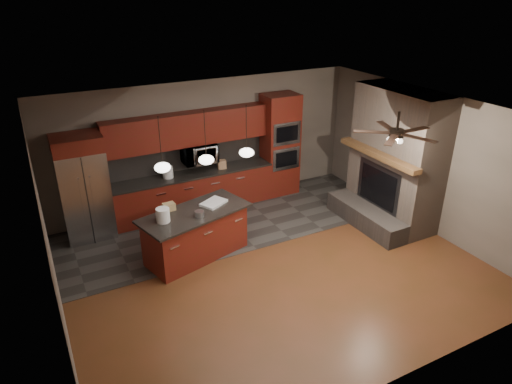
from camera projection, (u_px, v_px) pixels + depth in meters
ground at (272, 265)px, 8.23m from camera, size 7.00×7.00×0.00m
ceiling at (275, 114)px, 7.05m from camera, size 7.00×6.00×0.02m
back_wall at (206, 144)px, 10.05m from camera, size 7.00×0.02×2.80m
right_wall at (426, 161)px, 9.11m from camera, size 0.02×6.00×2.80m
left_wall at (49, 246)px, 6.18m from camera, size 0.02×6.00×2.80m
slate_tile_patch at (231, 222)px, 9.68m from camera, size 7.00×2.40×0.01m
fireplace_column at (393, 163)px, 9.28m from camera, size 1.30×2.10×2.80m
back_cabinetry at (192, 173)px, 9.86m from camera, size 3.59×0.64×2.20m
oven_tower at (280, 145)px, 10.61m from camera, size 0.80×0.63×2.38m
microwave at (199, 153)px, 9.78m from camera, size 0.73×0.41×0.50m
refrigerator at (84, 188)px, 8.76m from camera, size 0.90×0.75×2.10m
kitchen_island at (196, 234)px, 8.33m from camera, size 2.15×1.39×0.92m
white_bucket at (163, 215)px, 7.76m from camera, size 0.32×0.32×0.25m
paint_can at (199, 214)px, 7.94m from camera, size 0.23×0.23×0.11m
paint_tray at (214, 203)px, 8.42m from camera, size 0.55×0.50×0.05m
cardboard_box at (169, 207)px, 8.17m from camera, size 0.22×0.17×0.13m
counter_bucket at (168, 172)px, 9.55m from camera, size 0.25×0.25×0.25m
counter_box at (222, 164)px, 10.03m from camera, size 0.20×0.17×0.20m
pendant_left at (163, 167)px, 7.28m from camera, size 0.26×0.26×0.92m
pendant_center at (206, 159)px, 7.59m from camera, size 0.26×0.26×0.92m
pendant_right at (247, 152)px, 7.90m from camera, size 0.26×0.26×0.92m
ceiling_fan at (397, 133)px, 7.31m from camera, size 1.27×1.33×0.41m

